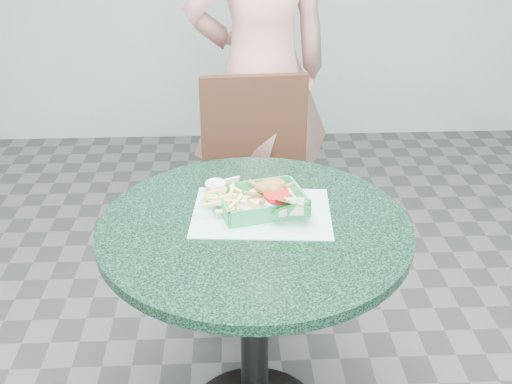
{
  "coord_description": "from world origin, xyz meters",
  "views": [
    {
      "loc": [
        -0.06,
        -1.4,
        1.6
      ],
      "look_at": [
        0.01,
        0.1,
        0.81
      ],
      "focal_mm": 42.0,
      "sensor_mm": 36.0,
      "label": 1
    }
  ],
  "objects_px": {
    "cafe_table": "(255,279)",
    "crab_sandwich": "(271,198)",
    "dining_chair": "(255,180)",
    "food_basket": "(261,210)",
    "sauce_ramekin": "(221,188)",
    "diner_person": "(261,38)"
  },
  "relations": [
    {
      "from": "diner_person",
      "to": "food_basket",
      "type": "height_order",
      "value": "diner_person"
    },
    {
      "from": "sauce_ramekin",
      "to": "food_basket",
      "type": "bearing_deg",
      "value": -34.11
    },
    {
      "from": "diner_person",
      "to": "dining_chair",
      "type": "bearing_deg",
      "value": 62.29
    },
    {
      "from": "diner_person",
      "to": "sauce_ramekin",
      "type": "distance_m",
      "value": 0.9
    },
    {
      "from": "diner_person",
      "to": "sauce_ramekin",
      "type": "bearing_deg",
      "value": 59.35
    },
    {
      "from": "diner_person",
      "to": "cafe_table",
      "type": "bearing_deg",
      "value": 66.03
    },
    {
      "from": "cafe_table",
      "to": "crab_sandwich",
      "type": "height_order",
      "value": "crab_sandwich"
    },
    {
      "from": "dining_chair",
      "to": "food_basket",
      "type": "relative_size",
      "value": 3.97
    },
    {
      "from": "food_basket",
      "to": "crab_sandwich",
      "type": "height_order",
      "value": "crab_sandwich"
    },
    {
      "from": "sauce_ramekin",
      "to": "dining_chair",
      "type": "bearing_deg",
      "value": 77.85
    },
    {
      "from": "crab_sandwich",
      "to": "sauce_ramekin",
      "type": "xyz_separation_m",
      "value": [
        -0.14,
        0.07,
        -0.0
      ]
    },
    {
      "from": "diner_person",
      "to": "food_basket",
      "type": "distance_m",
      "value": 0.97
    },
    {
      "from": "food_basket",
      "to": "sauce_ramekin",
      "type": "distance_m",
      "value": 0.14
    },
    {
      "from": "cafe_table",
      "to": "diner_person",
      "type": "bearing_deg",
      "value": 85.89
    },
    {
      "from": "dining_chair",
      "to": "food_basket",
      "type": "height_order",
      "value": "dining_chair"
    },
    {
      "from": "diner_person",
      "to": "sauce_ramekin",
      "type": "height_order",
      "value": "diner_person"
    },
    {
      "from": "cafe_table",
      "to": "crab_sandwich",
      "type": "relative_size",
      "value": 6.69
    },
    {
      "from": "dining_chair",
      "to": "food_basket",
      "type": "distance_m",
      "value": 0.7
    },
    {
      "from": "crab_sandwich",
      "to": "sauce_ramekin",
      "type": "relative_size",
      "value": 2.17
    },
    {
      "from": "cafe_table",
      "to": "sauce_ramekin",
      "type": "bearing_deg",
      "value": 121.44
    },
    {
      "from": "cafe_table",
      "to": "sauce_ramekin",
      "type": "height_order",
      "value": "sauce_ramekin"
    },
    {
      "from": "food_basket",
      "to": "crab_sandwich",
      "type": "bearing_deg",
      "value": 18.71
    }
  ]
}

